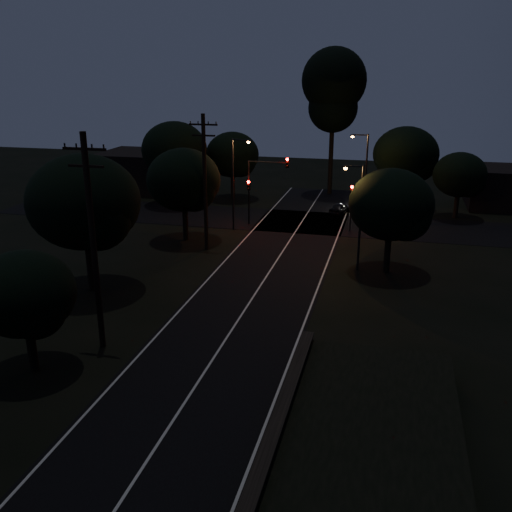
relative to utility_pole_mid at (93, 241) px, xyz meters
The scene contains 20 objects.
road_surface 18.13m from the utility_pole_mid, 69.58° to the left, with size 60.00×70.00×0.03m.
utility_pole_mid is the anchor object (origin of this frame).
utility_pole_far 17.00m from the utility_pole_mid, 90.00° to the left, with size 2.20×0.30×10.50m.
tree_left_b 4.06m from the utility_pole_mid, 120.66° to the right, with size 4.68×4.68×5.95m.
tree_left_c 8.07m from the utility_pole_mid, 121.80° to the left, with size 6.99×6.99×8.83m.
tree_left_d 19.03m from the utility_pole_mid, 96.91° to the left, with size 6.01×6.01×7.63m.
tree_far_nw 35.01m from the utility_pole_mid, 94.59° to the left, with size 5.68×5.68×7.19m.
tree_far_w 31.83m from the utility_pole_mid, 104.12° to the left, with size 6.70×6.70×8.54m.
tree_far_ne 38.05m from the utility_pole_mid, 66.41° to the left, with size 6.48×6.48×8.19m.
tree_far_e 37.78m from the utility_pole_mid, 57.69° to the left, with size 4.92×4.92×6.25m.
tree_right_a 20.60m from the utility_pole_mid, 46.34° to the left, with size 5.77×5.77×7.34m.
tall_pine 41.00m from the utility_pole_mid, 80.07° to the left, with size 6.96×6.96×15.83m.
building_left 39.72m from the utility_pole_mid, 110.73° to the left, with size 10.00×8.00×4.40m, color black.
signal_left 25.19m from the utility_pole_mid, 86.79° to the left, with size 0.28×0.35×4.10m.
signal_right 27.30m from the utility_pole_mid, 67.01° to the left, with size 0.28×0.35×4.10m.
signal_mast 25.22m from the utility_pole_mid, 82.96° to the left, with size 3.70×0.35×6.25m.
streetlight_a 23.04m from the utility_pole_mid, 88.27° to the left, with size 1.66×0.26×8.00m.
streetlight_b 31.15m from the utility_pole_mid, 68.70° to the left, with size 1.66×0.26×8.00m.
streetlight_c 19.15m from the utility_pole_mid, 51.74° to the left, with size 1.46×0.26×7.50m.
car 32.73m from the utility_pole_mid, 73.59° to the left, with size 1.25×3.10×1.06m, color black.
Camera 1 is at (8.09, -8.95, 13.90)m, focal length 40.00 mm.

